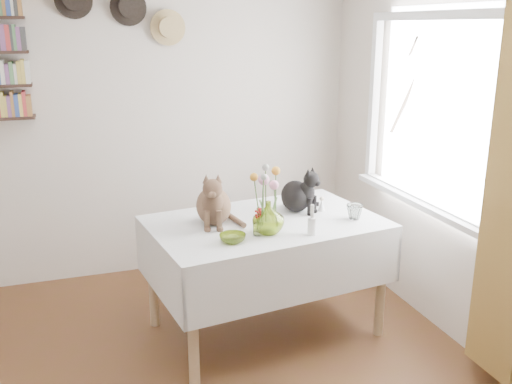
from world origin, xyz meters
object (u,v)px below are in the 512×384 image
object	(u,v)px
black_cat	(296,188)
tabby_cat	(213,196)
flower_vase	(268,217)
dining_table	(265,249)

from	to	relation	value
black_cat	tabby_cat	bearing A→B (deg)	148.82
tabby_cat	black_cat	bearing A→B (deg)	23.43
black_cat	flower_vase	size ratio (longest dim) A/B	1.57
dining_table	flower_vase	xyz separation A→B (m)	(-0.06, -0.23, 0.30)
tabby_cat	flower_vase	size ratio (longest dim) A/B	1.78
tabby_cat	flower_vase	world-z (taller)	tabby_cat
tabby_cat	black_cat	world-z (taller)	tabby_cat
flower_vase	dining_table	bearing A→B (deg)	74.85
tabby_cat	black_cat	distance (m)	0.62
dining_table	flower_vase	size ratio (longest dim) A/B	7.79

